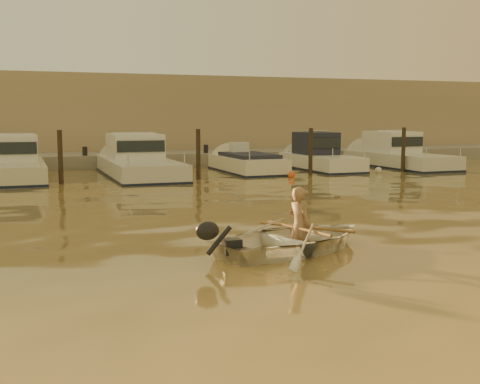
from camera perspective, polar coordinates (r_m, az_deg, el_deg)
name	(u,v)px	position (r m, az deg, el deg)	size (l,w,h in m)	color
ground_plane	(413,249)	(11.85, 16.06, -5.20)	(160.00, 160.00, 0.00)	olive
dinghy	(295,239)	(11.24, 5.28, -4.45)	(2.37, 3.32, 0.69)	white
person	(300,226)	(11.27, 5.67, -3.27)	(0.54, 0.36, 1.49)	#946A4A
outboard_motor	(231,246)	(10.29, -0.86, -5.19)	(0.90, 0.40, 0.70)	black
oar_port	(305,227)	(11.38, 6.22, -3.32)	(0.06, 0.06, 2.10)	brown
oar_starboard	(298,228)	(11.24, 5.48, -3.43)	(0.06, 0.06, 2.10)	brown
moored_boat_1	(14,164)	(25.39, -20.68, 2.49)	(2.32, 6.89, 1.75)	beige
moored_boat_2	(138,161)	(25.81, -9.64, 2.92)	(2.60, 8.59, 1.75)	beige
moored_boat_3	(247,167)	(27.17, 0.65, 2.38)	(2.06, 5.96, 0.95)	beige
moored_boat_4	(321,156)	(28.68, 7.67, 3.37)	(1.97, 6.16, 1.75)	silver
moored_boat_5	(399,154)	(30.95, 14.85, 3.47)	(2.31, 7.74, 1.75)	beige
piling_1	(60,160)	(23.21, -16.66, 2.94)	(0.18, 0.18, 2.20)	#2D2319
piling_2	(198,157)	(24.12, -3.98, 3.37)	(0.18, 0.18, 2.20)	#2D2319
piling_3	(311,154)	(25.96, 6.71, 3.60)	(0.18, 0.18, 2.20)	#2D2319
piling_4	(403,152)	(28.38, 15.22, 3.70)	(0.18, 0.18, 2.20)	#2D2319
fender_b	(21,182)	(23.36, -20.06, 0.86)	(0.30, 0.30, 0.30)	#C95E17
fender_c	(153,181)	(22.50, -8.20, 1.00)	(0.30, 0.30, 0.30)	white
fender_d	(291,175)	(24.83, 4.89, 1.62)	(0.30, 0.30, 0.30)	#EC541B
fender_e	(378,170)	(27.57, 12.99, 2.01)	(0.30, 0.30, 0.30)	silver
quay	(161,162)	(31.67, -7.51, 2.86)	(52.00, 4.00, 1.00)	gray
waterfront_building	(140,118)	(36.97, -9.45, 6.92)	(46.00, 7.00, 4.80)	#9E8466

